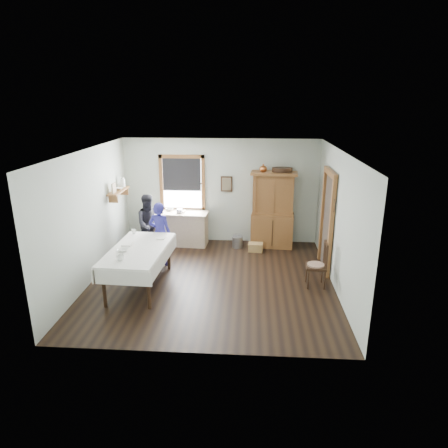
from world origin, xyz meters
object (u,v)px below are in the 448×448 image
at_px(work_counter, 179,228).
at_px(pail, 237,242).
at_px(wicker_basket, 255,247).
at_px(figure_dark, 150,226).
at_px(spindle_chair, 316,264).
at_px(dining_table, 139,267).
at_px(china_hutch, 273,210).
at_px(woman_blue, 160,236).

distance_m(work_counter, pail, 1.57).
relative_size(wicker_basket, figure_dark, 0.26).
bearing_deg(wicker_basket, figure_dark, -175.47).
bearing_deg(wicker_basket, work_counter, 169.29).
bearing_deg(spindle_chair, dining_table, -171.11).
relative_size(dining_table, wicker_basket, 5.77).
bearing_deg(china_hutch, wicker_basket, -131.40).
height_order(pail, figure_dark, figure_dark).
bearing_deg(pail, spindle_chair, -51.67).
distance_m(work_counter, woman_blue, 1.35).
height_order(dining_table, figure_dark, figure_dark).
height_order(china_hutch, pail, china_hutch).
height_order(pail, wicker_basket, pail).
relative_size(work_counter, spindle_chair, 1.60).
relative_size(work_counter, china_hutch, 0.79).
relative_size(work_counter, woman_blue, 1.12).
distance_m(spindle_chair, pail, 2.69).
xyz_separation_m(dining_table, woman_blue, (0.18, 1.16, 0.27)).
bearing_deg(spindle_chair, figure_dark, 161.39).
bearing_deg(china_hutch, spindle_chair, -65.93).
bearing_deg(dining_table, spindle_chair, 4.04).
relative_size(work_counter, figure_dark, 1.12).
distance_m(china_hutch, wicker_basket, 1.04).
distance_m(dining_table, pail, 3.02).
height_order(wicker_basket, woman_blue, woman_blue).
xyz_separation_m(dining_table, wicker_basket, (2.35, 2.10, -0.30)).
relative_size(pail, wicker_basket, 0.81).
bearing_deg(work_counter, dining_table, -94.40).
distance_m(dining_table, figure_dark, 1.93).
height_order(china_hutch, woman_blue, china_hutch).
bearing_deg(figure_dark, china_hutch, -14.71).
relative_size(spindle_chair, woman_blue, 0.70).
xyz_separation_m(spindle_chair, figure_dark, (-3.79, 1.64, 0.20)).
distance_m(spindle_chair, figure_dark, 4.14).
height_order(spindle_chair, woman_blue, woman_blue).
bearing_deg(woman_blue, spindle_chair, 179.62).
xyz_separation_m(pail, figure_dark, (-2.13, -0.45, 0.53)).
bearing_deg(figure_dark, woman_blue, -86.36).
bearing_deg(spindle_chair, work_counter, 149.94).
xyz_separation_m(work_counter, dining_table, (-0.36, -2.48, -0.02)).
bearing_deg(wicker_basket, dining_table, -138.21).
bearing_deg(work_counter, wicker_basket, -6.90).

